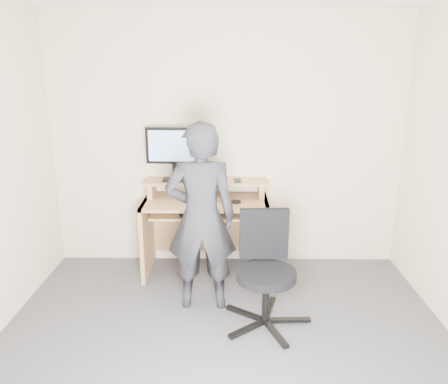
{
  "coord_description": "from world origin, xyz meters",
  "views": [
    {
      "loc": [
        0.03,
        -2.55,
        2.0
      ],
      "look_at": [
        -0.02,
        1.05,
        0.95
      ],
      "focal_mm": 35.0,
      "sensor_mm": 36.0,
      "label": 1
    }
  ],
  "objects_px": {
    "office_chair": "(265,266)",
    "desk": "(206,217)",
    "monitor": "(174,149)",
    "person": "(201,218)"
  },
  "relations": [
    {
      "from": "office_chair",
      "to": "desk",
      "type": "bearing_deg",
      "value": 116.02
    },
    {
      "from": "monitor",
      "to": "office_chair",
      "type": "distance_m",
      "value": 1.49
    },
    {
      "from": "desk",
      "to": "person",
      "type": "distance_m",
      "value": 0.76
    },
    {
      "from": "monitor",
      "to": "person",
      "type": "relative_size",
      "value": 0.35
    },
    {
      "from": "desk",
      "to": "person",
      "type": "xyz_separation_m",
      "value": [
        -0.0,
        -0.71,
        0.25
      ]
    },
    {
      "from": "monitor",
      "to": "office_chair",
      "type": "relative_size",
      "value": 0.62
    },
    {
      "from": "office_chair",
      "to": "monitor",
      "type": "bearing_deg",
      "value": 126.62
    },
    {
      "from": "monitor",
      "to": "person",
      "type": "xyz_separation_m",
      "value": [
        0.3,
        -0.77,
        -0.43
      ]
    },
    {
      "from": "desk",
      "to": "office_chair",
      "type": "relative_size",
      "value": 1.35
    },
    {
      "from": "person",
      "to": "desk",
      "type": "bearing_deg",
      "value": -92.52
    }
  ]
}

